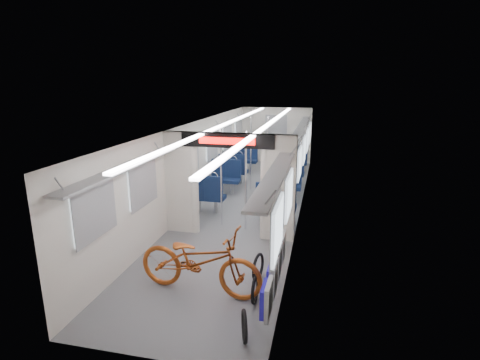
% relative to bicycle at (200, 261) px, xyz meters
% --- Properties ---
extents(carriage, '(12.00, 12.02, 2.31)m').
position_rel_bicycle_xyz_m(carriage, '(-0.13, 4.12, 0.94)').
color(carriage, '#515456').
rests_on(carriage, ground).
extents(bicycle, '(2.18, 0.96, 1.11)m').
position_rel_bicycle_xyz_m(bicycle, '(0.00, 0.00, 0.00)').
color(bicycle, '#9D4516').
rests_on(bicycle, ground).
extents(flip_bench, '(0.12, 2.08, 0.48)m').
position_rel_bicycle_xyz_m(flip_bench, '(1.23, -0.06, 0.02)').
color(flip_bench, gray).
rests_on(flip_bench, carriage).
extents(bike_hoop_a, '(0.18, 0.45, 0.45)m').
position_rel_bicycle_xyz_m(bike_hoop_a, '(0.96, -1.03, -0.36)').
color(bike_hoop_a, black).
rests_on(bike_hoop_a, ground).
extents(bike_hoop_b, '(0.06, 0.47, 0.46)m').
position_rel_bicycle_xyz_m(bike_hoop_b, '(0.93, -0.11, -0.35)').
color(bike_hoop_b, black).
rests_on(bike_hoop_b, ground).
extents(bike_hoop_c, '(0.14, 0.50, 0.50)m').
position_rel_bicycle_xyz_m(bike_hoop_c, '(0.86, 0.57, -0.33)').
color(bike_hoop_c, black).
rests_on(bike_hoop_c, ground).
extents(seat_bay_near_left, '(0.94, 2.20, 1.14)m').
position_rel_bicycle_xyz_m(seat_bay_near_left, '(-1.06, 4.63, 0.00)').
color(seat_bay_near_left, '#0C1938').
rests_on(seat_bay_near_left, ground).
extents(seat_bay_near_right, '(0.95, 2.27, 1.16)m').
position_rel_bicycle_xyz_m(seat_bay_near_right, '(0.81, 4.29, 0.01)').
color(seat_bay_near_right, '#0C1938').
rests_on(seat_bay_near_right, ground).
extents(seat_bay_far_left, '(0.94, 2.19, 1.14)m').
position_rel_bicycle_xyz_m(seat_bay_far_left, '(-1.06, 7.58, 0.00)').
color(seat_bay_far_left, '#0C1938').
rests_on(seat_bay_far_left, ground).
extents(seat_bay_far_right, '(0.94, 2.21, 1.14)m').
position_rel_bicycle_xyz_m(seat_bay_far_right, '(0.81, 7.69, 0.00)').
color(seat_bay_far_right, '#0C1938').
rests_on(seat_bay_far_right, ground).
extents(stanchion_near_left, '(0.04, 0.04, 2.30)m').
position_rel_bicycle_xyz_m(stanchion_near_left, '(-0.44, 2.93, 0.59)').
color(stanchion_near_left, silver).
rests_on(stanchion_near_left, ground).
extents(stanchion_near_right, '(0.04, 0.04, 2.30)m').
position_rel_bicycle_xyz_m(stanchion_near_right, '(0.17, 2.78, 0.59)').
color(stanchion_near_right, silver).
rests_on(stanchion_near_right, ground).
extents(stanchion_far_left, '(0.04, 0.04, 2.30)m').
position_rel_bicycle_xyz_m(stanchion_far_left, '(-0.35, 6.04, 0.59)').
color(stanchion_far_left, silver).
rests_on(stanchion_far_left, ground).
extents(stanchion_far_right, '(0.04, 0.04, 2.30)m').
position_rel_bicycle_xyz_m(stanchion_far_right, '(0.15, 6.13, 0.59)').
color(stanchion_far_right, silver).
rests_on(stanchion_far_right, ground).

